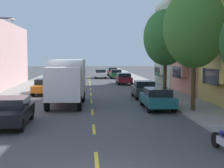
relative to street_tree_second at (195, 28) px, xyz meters
The scene contains 19 objects.
ground_plane 20.38m from the street_tree_second, 108.99° to the left, with size 160.00×160.00×0.00m, color #424244.
sidewalk_left 22.03m from the street_tree_second, 129.13° to the left, with size 3.20×120.00×0.14m, color gray.
sidewalk_right 17.42m from the street_tree_second, 87.58° to the left, with size 3.20×120.00×0.14m, color gray.
lane_centerline_dashes 15.52m from the street_tree_second, 116.05° to the left, with size 0.14×47.20×0.01m.
townhouse_fourth_sage 20.97m from the street_tree_second, 65.21° to the left, with size 13.80×8.47×10.08m.
street_tree_second is the anchor object (origin of this frame).
street_tree_third 7.68m from the street_tree_second, 90.00° to the left, with size 3.80×3.80×7.45m.
delivery_box_truck 9.77m from the street_tree_second, 153.79° to the left, with size 2.62×7.31×3.30m.
parked_sedan_black 12.04m from the street_tree_second, 163.08° to the right, with size 1.86×4.52×1.43m.
parked_hatchback_red 40.61m from the street_tree_second, 92.98° to the left, with size 1.78×4.02×1.50m.
parked_sedan_silver 22.13m from the street_tree_second, 119.36° to the left, with size 1.85×4.52×1.43m.
parked_sedan_forest 33.39m from the street_tree_second, 93.65° to the left, with size 1.85×4.52×1.43m.
parked_hatchback_charcoal 8.85m from the street_tree_second, 104.72° to the left, with size 1.82×4.04×1.50m.
parked_hatchback_champagne 34.41m from the street_tree_second, 108.31° to the left, with size 1.80×4.02×1.50m.
parked_sedan_burgundy 22.16m from the street_tree_second, 95.43° to the left, with size 1.86×4.52×1.43m.
parked_sedan_orange 16.01m from the street_tree_second, 134.62° to the left, with size 1.82×4.51×1.43m.
parked_sedan_teal 5.22m from the street_tree_second, 143.66° to the left, with size 1.88×4.53×1.43m.
moving_white_sedan 33.91m from the street_tree_second, 97.87° to the left, with size 1.80×4.50×1.43m.
parked_motorcycle 10.17m from the street_tree_second, 100.70° to the right, with size 0.62×2.05×0.90m.
Camera 1 is at (-0.29, -8.92, 3.56)m, focal length 52.73 mm.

